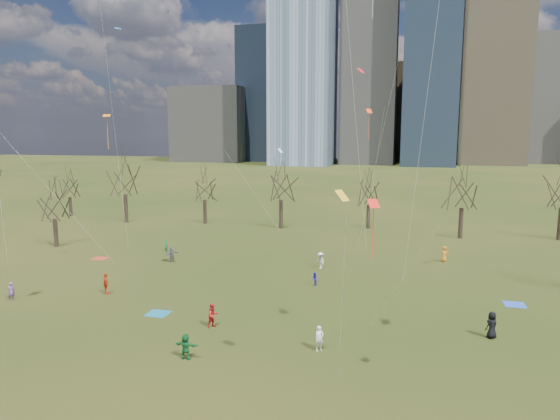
% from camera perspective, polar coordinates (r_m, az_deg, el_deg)
% --- Properties ---
extents(ground, '(500.00, 500.00, 0.00)m').
position_cam_1_polar(ground, '(32.19, -5.50, -15.61)').
color(ground, black).
rests_on(ground, ground).
extents(downtown_skyline, '(212.50, 78.00, 118.00)m').
position_cam_1_polar(downtown_skyline, '(239.94, 11.63, 14.61)').
color(downtown_skyline, slate).
rests_on(downtown_skyline, ground).
extents(bare_tree_row, '(113.04, 29.80, 9.50)m').
position_cam_1_polar(bare_tree_row, '(65.97, 5.36, 2.42)').
color(bare_tree_row, black).
rests_on(bare_tree_row, ground).
extents(blanket_teal, '(1.60, 1.50, 0.03)m').
position_cam_1_polar(blanket_teal, '(38.91, -13.77, -11.43)').
color(blanket_teal, '#17688C').
rests_on(blanket_teal, ground).
extents(blanket_navy, '(1.60, 1.50, 0.03)m').
position_cam_1_polar(blanket_navy, '(43.78, 25.22, -9.74)').
color(blanket_navy, blue).
rests_on(blanket_navy, ground).
extents(blanket_crimson, '(1.60, 1.50, 0.03)m').
position_cam_1_polar(blanket_crimson, '(57.16, -19.88, -5.23)').
color(blanket_crimson, '#AF3123').
rests_on(blanket_crimson, ground).
extents(person_1, '(0.69, 0.66, 1.58)m').
position_cam_1_polar(person_1, '(31.73, 4.51, -14.41)').
color(person_1, white).
rests_on(person_1, ground).
extents(person_2, '(0.99, 1.04, 1.69)m').
position_cam_1_polar(person_2, '(35.40, -7.67, -11.86)').
color(person_2, red).
rests_on(person_2, ground).
extents(person_4, '(1.01, 1.05, 1.76)m').
position_cam_1_polar(person_4, '(44.40, -19.27, -7.98)').
color(person_4, red).
rests_on(person_4, ground).
extents(person_5, '(1.46, 0.51, 1.56)m').
position_cam_1_polar(person_5, '(31.06, -10.73, -15.08)').
color(person_5, '#17692E').
rests_on(person_5, ground).
extents(person_6, '(1.03, 0.99, 1.78)m').
position_cam_1_polar(person_6, '(36.13, 23.05, -12.00)').
color(person_6, black).
rests_on(person_6, ground).
extents(person_7, '(0.59, 0.65, 1.50)m').
position_cam_1_polar(person_7, '(45.88, -28.38, -8.18)').
color(person_7, '#754993').
rests_on(person_7, ground).
extents(person_8, '(0.66, 0.73, 1.22)m').
position_cam_1_polar(person_8, '(44.33, 3.97, -7.89)').
color(person_8, '#3128B1').
rests_on(person_8, ground).
extents(person_9, '(1.19, 1.19, 1.65)m').
position_cam_1_polar(person_9, '(49.92, 4.64, -5.75)').
color(person_9, silver).
rests_on(person_9, ground).
extents(person_11, '(1.17, 1.58, 1.65)m').
position_cam_1_polar(person_11, '(53.44, -12.25, -4.96)').
color(person_11, '#5C5C60').
rests_on(person_11, ground).
extents(person_12, '(0.83, 0.97, 1.68)m').
position_cam_1_polar(person_12, '(55.05, 18.27, -4.79)').
color(person_12, orange).
rests_on(person_12, ground).
extents(person_13, '(0.63, 0.58, 1.43)m').
position_cam_1_polar(person_13, '(57.88, -12.86, -4.05)').
color(person_13, '#1A7637').
rests_on(person_13, ground).
extents(kites_airborne, '(60.66, 44.58, 28.11)m').
position_cam_1_polar(kites_airborne, '(42.80, 3.92, 7.83)').
color(kites_airborne, orange).
rests_on(kites_airborne, ground).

